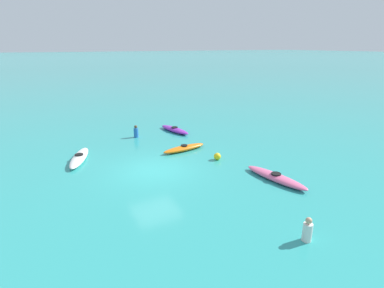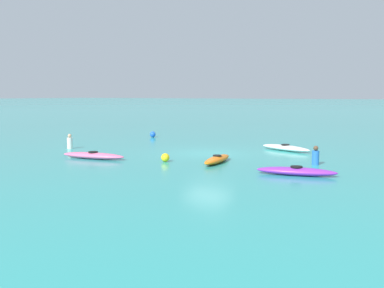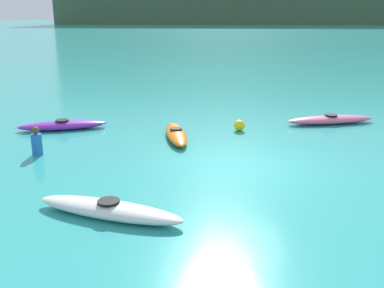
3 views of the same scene
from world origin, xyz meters
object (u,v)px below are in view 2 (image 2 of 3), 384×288
person_near_shore (70,142)px  person_by_kayaks (316,156)px  kayak_orange (217,159)px  kayak_purple (296,171)px  kayak_white (285,148)px  buoy_yellow (165,158)px  buoy_blue (153,134)px  kayak_pink (93,156)px

person_near_shore → person_by_kayaks: (-14.23, -1.28, 0.00)m
kayak_orange → kayak_purple: size_ratio=0.92×
kayak_purple → person_by_kayaks: bearing=-89.3°
kayak_white → person_near_shore: 12.67m
kayak_orange → kayak_purple: bearing=162.9°
kayak_purple → buoy_yellow: bearing=-2.9°
buoy_yellow → kayak_orange: bearing=-157.0°
buoy_blue → person_by_kayaks: 15.72m
kayak_pink → buoy_yellow: size_ratio=8.82×
kayak_white → person_near_shore: bearing=26.0°
kayak_orange → kayak_purple: 4.40m
person_by_kayaks → kayak_white: bearing=-56.4°
buoy_yellow → kayak_purple: bearing=177.1°
person_by_kayaks → kayak_purple: bearing=90.7°
buoy_blue → person_by_kayaks: bearing=153.6°
buoy_blue → person_near_shore: bearing=88.9°
kayak_white → buoy_yellow: bearing=62.6°
kayak_pink → buoy_blue: size_ratio=8.31×
kayak_white → buoy_blue: buoy_blue is taller
kayak_white → buoy_blue: (11.23, -2.72, 0.05)m
kayak_orange → person_by_kayaks: (-4.17, -1.73, 0.22)m
person_by_kayaks → kayak_pink: bearing=20.1°
buoy_blue → person_near_shore: (0.16, 8.28, 0.17)m
kayak_purple → buoy_blue: bearing=-35.4°
kayak_white → kayak_orange: bearing=77.5°
kayak_purple → person_near_shore: person_near_shore is taller
kayak_orange → kayak_white: (-1.33, -6.01, 0.00)m
person_near_shore → buoy_yellow: bearing=169.6°
person_near_shore → kayak_pink: bearing=149.4°
kayak_white → buoy_yellow: buoy_yellow is taller
kayak_purple → person_by_kayaks: person_by_kayaks is taller
kayak_orange → buoy_yellow: (2.29, 0.97, 0.04)m
buoy_yellow → person_near_shore: person_near_shore is taller
kayak_orange → kayak_white: size_ratio=0.88×
kayak_purple → person_near_shore: size_ratio=3.70×
person_by_kayaks → person_near_shore: bearing=5.1°
buoy_blue → kayak_orange: bearing=138.6°
buoy_yellow → person_near_shore: 7.90m
kayak_orange → kayak_purple: same height
kayak_purple → buoy_yellow: 6.51m
kayak_orange → person_near_shore: 10.07m
buoy_blue → person_by_kayaks: size_ratio=0.49×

